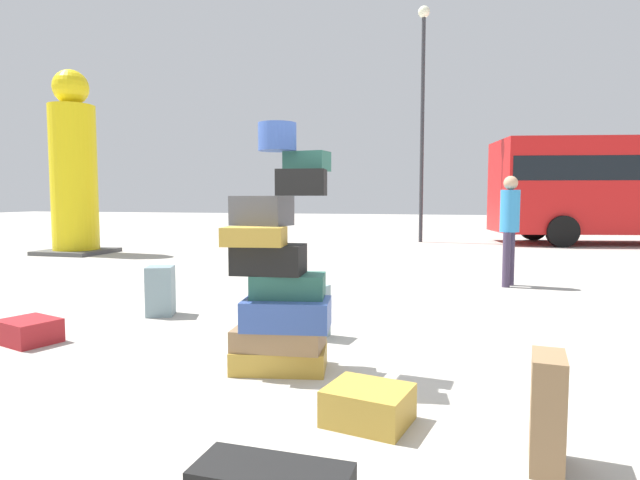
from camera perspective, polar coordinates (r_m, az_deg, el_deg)
name	(u,v)px	position (r m, az deg, el deg)	size (l,w,h in m)	color
ground_plane	(325,377)	(4.31, 0.52, -14.55)	(80.00, 80.00, 0.00)	#ADA89E
suitcase_tower	(279,283)	(4.31, -4.46, -4.66)	(0.90, 0.67, 2.00)	#B28C33
suitcase_maroon_foreground_near	(29,331)	(5.94, -28.91, -8.60)	(0.52, 0.43, 0.23)	maroon
suitcase_slate_left_side	(311,312)	(5.38, -1.00, -7.73)	(0.32, 0.29, 0.53)	gray
suitcase_slate_white_trunk	(161,291)	(6.64, -16.84, -5.28)	(0.30, 0.31, 0.59)	gray
suitcase_tan_behind_tower	(368,405)	(3.48, 5.23, -17.32)	(0.50, 0.43, 0.23)	#B28C33
suitcase_brown_upright_blue	(548,411)	(3.13, 23.35, -16.61)	(0.17, 0.33, 0.60)	olive
person_bearded_onlooker	(510,221)	(8.87, 19.79, 1.99)	(0.30, 0.32, 1.75)	#3F334C
yellow_dummy_statue	(74,173)	(14.63, -25.04, 6.62)	(1.55, 1.55, 4.55)	yellow
lamp_post	(423,94)	(17.30, 11.03, 15.26)	(0.36, 0.36, 7.27)	#333338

